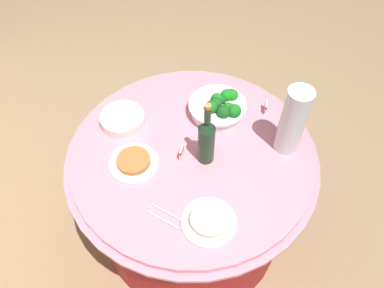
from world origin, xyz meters
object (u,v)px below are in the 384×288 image
(wine_bottle, at_px, (206,140))
(food_plate_rice, at_px, (209,221))
(serving_tongs, at_px, (165,216))
(label_placard_mid, at_px, (182,152))
(decorative_fruit_vase, at_px, (292,124))
(label_placard_front, at_px, (266,107))
(food_plate_peanuts, at_px, (134,162))
(plate_stack, at_px, (123,119))
(broccoli_bowl, at_px, (219,107))

(wine_bottle, bearing_deg, food_plate_rice, 163.74)
(serving_tongs, bearing_deg, label_placard_mid, -28.94)
(wine_bottle, xyz_separation_m, decorative_fruit_vase, (-0.04, -0.37, 0.02))
(decorative_fruit_vase, height_order, food_plate_rice, decorative_fruit_vase)
(food_plate_rice, xyz_separation_m, label_placard_front, (0.49, -0.46, 0.01))
(food_plate_peanuts, xyz_separation_m, label_placard_mid, (-0.02, -0.21, 0.02))
(wine_bottle, height_order, food_plate_peanuts, wine_bottle)
(decorative_fruit_vase, xyz_separation_m, food_plate_peanuts, (0.11, 0.68, -0.13))
(label_placard_front, bearing_deg, food_plate_peanuts, 100.25)
(plate_stack, bearing_deg, serving_tongs, -173.30)
(plate_stack, xyz_separation_m, label_placard_front, (-0.13, -0.68, 0.01))
(serving_tongs, bearing_deg, label_placard_front, -56.18)
(label_placard_front, bearing_deg, serving_tongs, 123.82)
(food_plate_rice, bearing_deg, serving_tongs, 64.05)
(decorative_fruit_vase, bearing_deg, food_plate_rice, 119.78)
(food_plate_peanuts, bearing_deg, food_plate_rice, -148.79)
(decorative_fruit_vase, bearing_deg, serving_tongs, 106.71)
(food_plate_rice, bearing_deg, decorative_fruit_vase, -60.22)
(wine_bottle, relative_size, label_placard_mid, 6.11)
(broccoli_bowl, xyz_separation_m, plate_stack, (0.08, 0.46, -0.02))
(food_plate_peanuts, distance_m, food_plate_rice, 0.43)
(decorative_fruit_vase, bearing_deg, plate_stack, 62.11)
(broccoli_bowl, xyz_separation_m, food_plate_rice, (-0.54, 0.24, -0.03))
(food_plate_peanuts, bearing_deg, serving_tongs, -167.54)
(broccoli_bowl, relative_size, food_plate_peanuts, 1.27)
(decorative_fruit_vase, bearing_deg, wine_bottle, 83.51)
(plate_stack, bearing_deg, broccoli_bowl, -99.92)
(serving_tongs, height_order, label_placard_front, label_placard_front)
(broccoli_bowl, relative_size, wine_bottle, 0.83)
(wine_bottle, height_order, label_placard_front, wine_bottle)
(plate_stack, height_order, decorative_fruit_vase, decorative_fruit_vase)
(broccoli_bowl, relative_size, food_plate_rice, 1.27)
(wine_bottle, bearing_deg, label_placard_front, -63.27)
(decorative_fruit_vase, bearing_deg, label_placard_mid, 80.08)
(decorative_fruit_vase, bearing_deg, broccoli_bowl, 38.43)
(label_placard_mid, bearing_deg, label_placard_front, -72.68)
(broccoli_bowl, xyz_separation_m, label_placard_front, (-0.05, -0.22, -0.02))
(food_plate_rice, bearing_deg, label_placard_front, -43.09)
(plate_stack, bearing_deg, decorative_fruit_vase, -117.89)
(wine_bottle, bearing_deg, food_plate_peanuts, 78.52)
(food_plate_peanuts, relative_size, label_placard_mid, 4.00)
(food_plate_peanuts, bearing_deg, decorative_fruit_vase, -98.79)
(plate_stack, relative_size, decorative_fruit_vase, 0.62)
(food_plate_rice, bearing_deg, label_placard_mid, 1.79)
(wine_bottle, relative_size, serving_tongs, 2.27)
(wine_bottle, distance_m, label_placard_mid, 0.15)
(wine_bottle, distance_m, food_plate_peanuts, 0.34)
(broccoli_bowl, relative_size, serving_tongs, 1.89)
(serving_tongs, bearing_deg, plate_stack, 6.70)
(decorative_fruit_vase, distance_m, food_plate_peanuts, 0.70)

